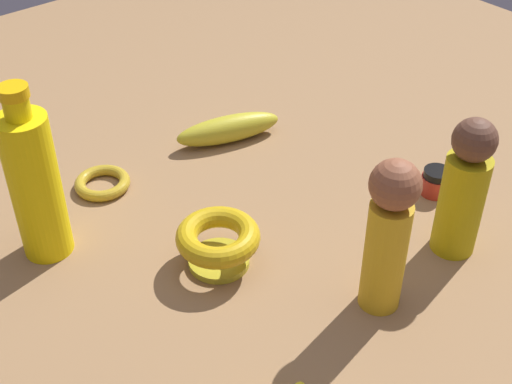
% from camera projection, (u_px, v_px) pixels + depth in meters
% --- Properties ---
extents(ground, '(2.00, 2.00, 0.00)m').
position_uv_depth(ground, '(256.00, 237.00, 1.05)').
color(ground, '#936D47').
extents(bottle_tall, '(0.07, 0.07, 0.26)m').
position_uv_depth(bottle_tall, '(35.00, 184.00, 0.96)').
color(bottle_tall, yellow).
rests_on(bottle_tall, ground).
extents(person_figure_child, '(0.07, 0.07, 0.23)m').
position_uv_depth(person_figure_child, '(388.00, 233.00, 0.87)').
color(person_figure_child, gold).
rests_on(person_figure_child, ground).
extents(person_figure_adult, '(0.09, 0.09, 0.21)m').
position_uv_depth(person_figure_adult, '(464.00, 189.00, 0.97)').
color(person_figure_adult, '#B5A20F').
rests_on(person_figure_adult, ground).
extents(bowl, '(0.12, 0.12, 0.06)m').
position_uv_depth(bowl, '(218.00, 240.00, 0.98)').
color(bowl, gold).
rests_on(bowl, ground).
extents(banana, '(0.19, 0.10, 0.05)m').
position_uv_depth(banana, '(228.00, 129.00, 1.24)').
color(banana, gold).
rests_on(banana, ground).
extents(bangle, '(0.09, 0.09, 0.02)m').
position_uv_depth(bangle, '(102.00, 183.00, 1.14)').
color(bangle, gold).
rests_on(bangle, ground).
extents(nail_polish_jar, '(0.05, 0.05, 0.04)m').
position_uv_depth(nail_polish_jar, '(436.00, 182.00, 1.12)').
color(nail_polish_jar, '#AD2C22').
rests_on(nail_polish_jar, ground).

